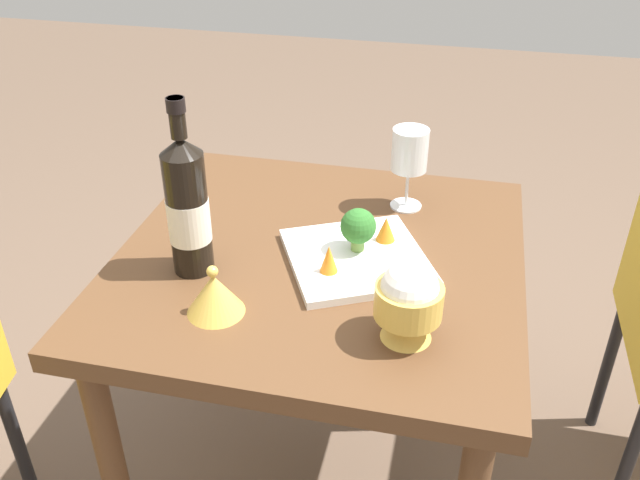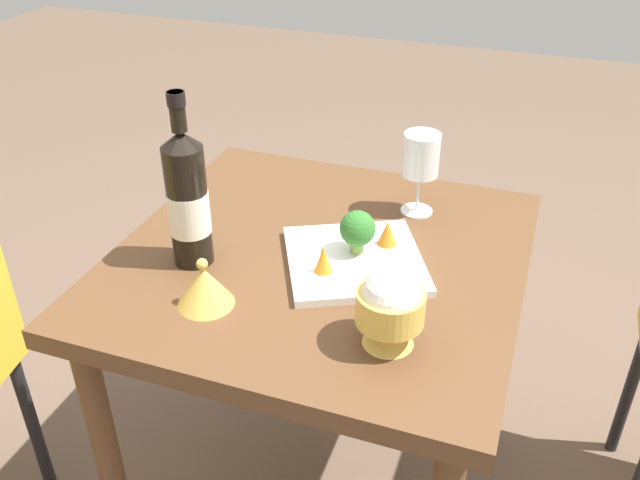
# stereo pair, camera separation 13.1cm
# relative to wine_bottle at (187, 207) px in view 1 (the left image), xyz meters

# --- Properties ---
(dining_table) EXTENTS (0.77, 0.77, 0.73)m
(dining_table) POSITION_rel_wine_bottle_xyz_m (0.10, -0.22, -0.23)
(dining_table) COLOR brown
(dining_table) RESTS_ON ground_plane
(wine_bottle) EXTENTS (0.08, 0.08, 0.33)m
(wine_bottle) POSITION_rel_wine_bottle_xyz_m (0.00, 0.00, 0.00)
(wine_bottle) COLOR black
(wine_bottle) RESTS_ON dining_table
(wine_glass) EXTENTS (0.08, 0.08, 0.18)m
(wine_glass) POSITION_rel_wine_bottle_xyz_m (0.33, -0.36, -0.00)
(wine_glass) COLOR white
(wine_glass) RESTS_ON dining_table
(rice_bowl) EXTENTS (0.11, 0.11, 0.14)m
(rice_bowl) POSITION_rel_wine_bottle_xyz_m (-0.11, -0.41, -0.06)
(rice_bowl) COLOR gold
(rice_bowl) RESTS_ON dining_table
(rice_bowl_lid) EXTENTS (0.10, 0.10, 0.09)m
(rice_bowl_lid) POSITION_rel_wine_bottle_xyz_m (-0.11, -0.09, -0.09)
(rice_bowl_lid) COLOR gold
(rice_bowl_lid) RESTS_ON dining_table
(serving_plate) EXTENTS (0.34, 0.34, 0.02)m
(serving_plate) POSITION_rel_wine_bottle_xyz_m (0.09, -0.29, -0.12)
(serving_plate) COLOR white
(serving_plate) RESTS_ON dining_table
(broccoli_floret) EXTENTS (0.07, 0.07, 0.09)m
(broccoli_floret) POSITION_rel_wine_bottle_xyz_m (0.11, -0.29, -0.07)
(broccoli_floret) COLOR #729E4C
(broccoli_floret) RESTS_ON serving_plate
(carrot_garnish_left) EXTENTS (0.03, 0.03, 0.05)m
(carrot_garnish_left) POSITION_rel_wine_bottle_xyz_m (0.02, -0.25, -0.09)
(carrot_garnish_left) COLOR orange
(carrot_garnish_left) RESTS_ON serving_plate
(carrot_garnish_right) EXTENTS (0.04, 0.04, 0.05)m
(carrot_garnish_right) POSITION_rel_wine_bottle_xyz_m (0.15, -0.34, -0.09)
(carrot_garnish_right) COLOR orange
(carrot_garnish_right) RESTS_ON serving_plate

